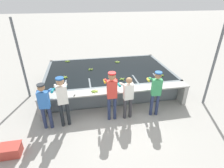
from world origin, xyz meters
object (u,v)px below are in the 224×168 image
object	(u,v)px
worker_1	(62,97)
worker_4	(156,89)
banana_bunch_floating_2	(117,62)
banana_bunch_floating_4	(67,61)
banana_bunch_floating_1	(161,75)
crate	(11,150)
banana_bunch_floating_0	(122,79)
banana_bunch_floating_5	(65,77)
knife_0	(75,94)
worker_2	(112,91)
worker_0	(44,102)
support_post_left	(21,61)
banana_bunch_ledge_0	(95,91)
knife_1	(115,88)
support_post_right	(213,66)
worker_3	(128,94)
banana_bunch_floating_3	(91,69)

from	to	relation	value
worker_1	worker_4	world-z (taller)	worker_1
banana_bunch_floating_2	banana_bunch_floating_4	world-z (taller)	same
banana_bunch_floating_1	crate	xyz separation A→B (m)	(-5.32, -2.42, -0.70)
banana_bunch_floating_0	banana_bunch_floating_5	distance (m)	2.36
knife_0	banana_bunch_floating_5	bearing A→B (deg)	106.34
worker_2	knife_0	xyz separation A→B (m)	(-1.19, 0.41, -0.23)
worker_0	banana_bunch_floating_2	bearing A→B (deg)	48.17
worker_4	banana_bunch_floating_2	distance (m)	3.37
worker_1	banana_bunch_floating_5	xyz separation A→B (m)	(-0.06, 1.93, -0.21)
support_post_left	banana_bunch_ledge_0	bearing A→B (deg)	-31.17
worker_1	crate	distance (m)	1.95
worker_0	worker_4	distance (m)	3.63
knife_1	support_post_right	size ratio (longest dim) A/B	0.09
worker_0	worker_1	distance (m)	0.55
banana_bunch_floating_2	knife_0	size ratio (longest dim) A/B	0.85
worker_3	banana_bunch_floating_5	bearing A→B (deg)	138.75
worker_1	worker_2	distance (m)	1.56
worker_4	banana_bunch_floating_0	xyz separation A→B (m)	(-0.87, 1.32, -0.16)
worker_3	worker_4	xyz separation A→B (m)	(0.98, -0.02, 0.10)
support_post_left	knife_1	bearing A→B (deg)	-23.85
banana_bunch_floating_2	knife_0	distance (m)	3.54
banana_bunch_floating_5	knife_1	size ratio (longest dim) A/B	1.02
banana_bunch_floating_3	banana_bunch_floating_1	bearing A→B (deg)	-22.47
banana_bunch_floating_3	banana_bunch_floating_5	size ratio (longest dim) A/B	0.87
banana_bunch_floating_0	banana_bunch_floating_5	world-z (taller)	same
worker_1	crate	size ratio (longest dim) A/B	3.17
banana_bunch_floating_0	knife_1	bearing A→B (deg)	-121.13
knife_0	worker_3	bearing A→B (deg)	-13.79
banana_bunch_floating_3	crate	world-z (taller)	banana_bunch_floating_3
banana_bunch_floating_0	banana_bunch_ledge_0	distance (m)	1.42
crate	banana_bunch_floating_2	bearing A→B (deg)	48.43
banana_bunch_floating_2	crate	bearing A→B (deg)	-131.57
banana_bunch_floating_1	banana_bunch_floating_5	world-z (taller)	same
support_post_left	worker_0	bearing A→B (deg)	-63.54
support_post_right	knife_0	bearing A→B (deg)	178.66
worker_0	support_post_right	size ratio (longest dim) A/B	0.50
worker_3	banana_bunch_floating_4	size ratio (longest dim) A/B	5.52
banana_bunch_floating_3	support_post_right	xyz separation A→B (m)	(4.30, -2.25, 0.74)
worker_1	banana_bunch_floating_1	bearing A→B (deg)	19.70
banana_bunch_floating_1	knife_1	world-z (taller)	banana_bunch_floating_1
worker_1	knife_0	xyz separation A→B (m)	(0.37, 0.46, -0.21)
banana_bunch_ledge_0	banana_bunch_floating_3	bearing A→B (deg)	89.62
banana_bunch_floating_4	knife_1	world-z (taller)	banana_bunch_floating_4
banana_bunch_floating_1	support_post_left	bearing A→B (deg)	172.30
worker_2	worker_3	bearing A→B (deg)	-1.34
banana_bunch_floating_4	worker_3	bearing A→B (deg)	-61.03
banana_bunch_ledge_0	crate	distance (m)	2.98
banana_bunch_floating_2	worker_2	bearing A→B (deg)	-105.14
worker_2	knife_0	bearing A→B (deg)	160.85
worker_4	banana_bunch_floating_3	xyz separation A→B (m)	(-2.03, 2.58, -0.16)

